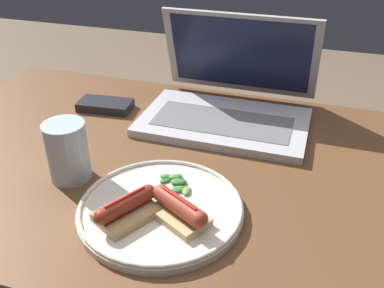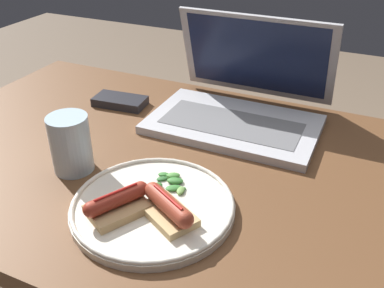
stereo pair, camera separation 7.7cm
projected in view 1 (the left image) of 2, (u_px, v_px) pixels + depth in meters
desk at (145, 188)px, 0.89m from camera, size 1.03×0.71×0.70m
laptop at (229, 102)px, 0.96m from camera, size 0.36×0.29×0.22m
plate at (161, 208)px, 0.69m from camera, size 0.27×0.27×0.02m
sausage_toast_left at (179, 210)px, 0.65m from camera, size 0.11×0.09×0.04m
sausage_toast_middle at (126, 209)px, 0.66m from camera, size 0.10×0.11×0.04m
salad_pile at (171, 186)px, 0.73m from camera, size 0.07×0.07×0.01m
drinking_glass at (67, 151)px, 0.76m from camera, size 0.07×0.07×0.11m
external_drive at (105, 105)px, 1.02m from camera, size 0.13×0.08×0.02m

